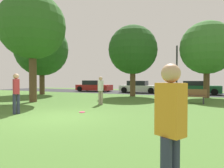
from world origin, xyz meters
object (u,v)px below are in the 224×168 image
object	(u,v)px
person_catcher	(170,127)
oak_tree_center	(32,27)
maple_tree_far	(133,50)
frisbee_disc	(82,112)
person_thrower	(16,91)
street_lamp_post	(177,71)
person_bystander	(101,89)
parked_car_red	(94,86)
oak_tree_right	(207,48)
oak_tree_left	(42,50)
park_bench	(193,96)
parked_car_green	(197,88)
parked_car_white	(139,87)

from	to	relation	value
person_catcher	oak_tree_center	bearing A→B (deg)	-9.01
maple_tree_far	frisbee_disc	size ratio (longest dim) A/B	23.81
person_thrower	street_lamp_post	distance (m)	13.44
person_bystander	parked_car_red	world-z (taller)	person_bystander
oak_tree_center	person_catcher	size ratio (longest dim) A/B	4.21
parked_car_red	street_lamp_post	bearing A→B (deg)	-18.91
oak_tree_right	person_catcher	bearing A→B (deg)	-91.77
oak_tree_left	park_bench	xyz separation A→B (m)	(14.38, -1.71, -4.08)
street_lamp_post	oak_tree_right	bearing A→B (deg)	-2.02
oak_tree_center	street_lamp_post	distance (m)	12.18
person_thrower	person_catcher	xyz separation A→B (m)	(7.23, -3.82, -0.04)
oak_tree_center	frisbee_disc	world-z (taller)	oak_tree_center
maple_tree_far	park_bench	distance (m)	7.40
oak_tree_left	parked_car_green	size ratio (longest dim) A/B	1.63
parked_car_white	maple_tree_far	bearing A→B (deg)	-80.09
frisbee_disc	street_lamp_post	distance (m)	11.30
maple_tree_far	person_catcher	world-z (taller)	maple_tree_far
parked_car_green	oak_tree_center	bearing A→B (deg)	-129.29
oak_tree_right	parked_car_green	size ratio (longest dim) A/B	1.43
person_thrower	park_bench	xyz separation A→B (m)	(6.94, 7.59, -0.54)
person_catcher	parked_car_green	size ratio (longest dim) A/B	0.39
oak_tree_right	frisbee_disc	size ratio (longest dim) A/B	23.48
oak_tree_left	frisbee_disc	distance (m)	13.31
oak_tree_center	oak_tree_left	size ratio (longest dim) A/B	1.02
oak_tree_center	person_thrower	world-z (taller)	oak_tree_center
maple_tree_far	parked_car_red	bearing A→B (deg)	145.21
maple_tree_far	oak_tree_left	xyz separation A→B (m)	(-9.07, -1.84, 0.35)
parked_car_red	parked_car_white	size ratio (longest dim) A/B	1.01
oak_tree_left	parked_car_green	xyz separation A→B (m)	(14.28, 6.58, -3.91)
oak_tree_right	parked_car_white	xyz separation A→B (m)	(-6.89, 3.49, -3.51)
park_bench	person_thrower	bearing A→B (deg)	47.56
person_thrower	frisbee_disc	size ratio (longest dim) A/B	6.67
maple_tree_far	frisbee_disc	world-z (taller)	maple_tree_far
person_catcher	person_bystander	bearing A→B (deg)	-29.26
oak_tree_left	frisbee_disc	bearing A→B (deg)	-38.05
oak_tree_right	person_bystander	bearing A→B (deg)	-127.49
person_thrower	parked_car_green	distance (m)	17.30
person_catcher	street_lamp_post	world-z (taller)	street_lamp_post
maple_tree_far	parked_car_green	distance (m)	7.89
person_catcher	parked_car_white	xyz separation A→B (m)	(-6.40, 19.50, -0.35)
parked_car_white	person_catcher	bearing A→B (deg)	-71.84
oak_tree_center	oak_tree_right	xyz separation A→B (m)	(10.73, 8.33, -0.95)
maple_tree_far	parked_car_red	world-z (taller)	maple_tree_far
parked_car_white	street_lamp_post	bearing A→B (deg)	-37.15
maple_tree_far	person_thrower	distance (m)	11.70
person_catcher	maple_tree_far	bearing A→B (deg)	-41.62
person_thrower	frisbee_disc	world-z (taller)	person_thrower
parked_car_green	street_lamp_post	bearing A→B (deg)	-112.63
person_catcher	street_lamp_post	size ratio (longest dim) A/B	0.39
person_catcher	park_bench	distance (m)	11.43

